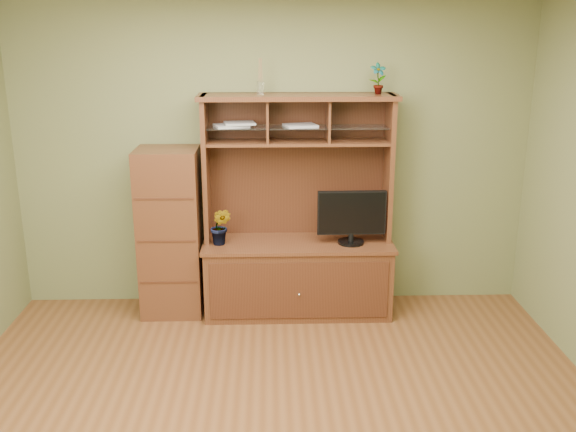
{
  "coord_description": "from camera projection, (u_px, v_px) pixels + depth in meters",
  "views": [
    {
      "loc": [
        -0.03,
        -3.55,
        2.44
      ],
      "look_at": [
        0.11,
        1.2,
        1.03
      ],
      "focal_mm": 40.0,
      "sensor_mm": 36.0,
      "label": 1
    }
  ],
  "objects": [
    {
      "name": "room",
      "position": [
        275.0,
        223.0,
        3.71
      ],
      "size": [
        4.54,
        4.04,
        2.74
      ],
      "color": "brown",
      "rests_on": "ground"
    },
    {
      "name": "top_plant",
      "position": [
        378.0,
        78.0,
        5.27
      ],
      "size": [
        0.15,
        0.11,
        0.26
      ],
      "primitive_type": "imported",
      "rotation": [
        0.0,
        0.0,
        0.13
      ],
      "color": "#316824",
      "rests_on": "media_hutch"
    },
    {
      "name": "side_cabinet",
      "position": [
        171.0,
        232.0,
        5.54
      ],
      "size": [
        0.52,
        0.48,
        1.46
      ],
      "color": "#4B2715",
      "rests_on": "room"
    },
    {
      "name": "magazines",
      "position": [
        256.0,
        125.0,
        5.35
      ],
      "size": [
        0.89,
        0.28,
        0.04
      ],
      "color": "silver",
      "rests_on": "media_hutch"
    },
    {
      "name": "orchid_plant",
      "position": [
        221.0,
        226.0,
        5.43
      ],
      "size": [
        0.21,
        0.19,
        0.32
      ],
      "primitive_type": "imported",
      "rotation": [
        0.0,
        0.0,
        -0.3
      ],
      "color": "#34561D",
      "rests_on": "media_hutch"
    },
    {
      "name": "media_hutch",
      "position": [
        298.0,
        254.0,
        5.61
      ],
      "size": [
        1.66,
        0.61,
        1.9
      ],
      "color": "#4B2715",
      "rests_on": "room"
    },
    {
      "name": "reed_diffuser",
      "position": [
        260.0,
        80.0,
        5.25
      ],
      "size": [
        0.06,
        0.06,
        0.29
      ],
      "color": "silver",
      "rests_on": "media_hutch"
    },
    {
      "name": "monitor",
      "position": [
        352.0,
        216.0,
        5.44
      ],
      "size": [
        0.58,
        0.22,
        0.46
      ],
      "rotation": [
        0.0,
        0.0,
        0.01
      ],
      "color": "black",
      "rests_on": "media_hutch"
    }
  ]
}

